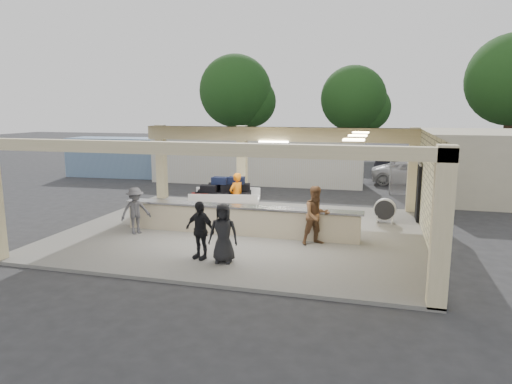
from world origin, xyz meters
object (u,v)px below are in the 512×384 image
(baggage_handler, at_px, (236,196))
(car_dark, at_px, (410,165))
(passenger_c, at_px, (136,211))
(car_white_a, at_px, (414,174))
(container_white, at_px, (257,161))
(passenger_b, at_px, (200,230))
(passenger_d, at_px, (223,233))
(drum_fan, at_px, (385,210))
(baggage_counter, at_px, (239,220))
(luggage_cart, at_px, (224,195))
(passenger_a, at_px, (316,215))
(container_blue, at_px, (141,158))

(baggage_handler, relative_size, car_dark, 0.39)
(passenger_c, height_order, car_white_a, passenger_c)
(baggage_handler, height_order, container_white, container_white)
(passenger_b, distance_m, passenger_c, 3.63)
(passenger_d, bearing_deg, container_white, 94.53)
(baggage_handler, relative_size, passenger_b, 1.08)
(drum_fan, distance_m, passenger_d, 7.24)
(baggage_handler, height_order, car_white_a, baggage_handler)
(container_white, bearing_deg, baggage_counter, -79.02)
(baggage_handler, bearing_deg, passenger_d, 43.29)
(passenger_b, bearing_deg, baggage_handler, 112.61)
(luggage_cart, relative_size, passenger_b, 1.77)
(passenger_a, bearing_deg, baggage_counter, 136.03)
(passenger_b, xyz_separation_m, car_white_a, (6.69, 15.73, -0.27))
(car_white_a, bearing_deg, container_white, 104.14)
(drum_fan, relative_size, car_white_a, 0.20)
(baggage_counter, xyz_separation_m, passenger_a, (2.66, -0.50, 0.43))
(luggage_cart, xyz_separation_m, passenger_c, (-2.00, -3.28, -0.04))
(passenger_d, bearing_deg, baggage_counter, 91.68)
(container_white, bearing_deg, baggage_handler, -80.81)
(container_blue, bearing_deg, baggage_handler, -48.90)
(passenger_a, xyz_separation_m, container_white, (-5.14, 11.78, 0.30))
(passenger_d, bearing_deg, luggage_cart, 102.03)
(baggage_counter, distance_m, baggage_handler, 2.19)
(passenger_a, height_order, container_white, container_white)
(baggage_handler, height_order, passenger_a, passenger_a)
(luggage_cart, bearing_deg, passenger_c, -132.79)
(drum_fan, relative_size, passenger_d, 0.55)
(baggage_counter, distance_m, passenger_c, 3.52)
(baggage_handler, distance_m, passenger_b, 4.79)
(baggage_counter, xyz_separation_m, passenger_b, (-0.29, -2.75, 0.34))
(luggage_cart, relative_size, passenger_c, 1.84)
(car_dark, bearing_deg, baggage_handler, -163.80)
(container_blue, bearing_deg, luggage_cart, -49.73)
(baggage_counter, xyz_separation_m, passenger_c, (-3.39, -0.86, 0.31))
(baggage_counter, bearing_deg, container_white, 102.38)
(drum_fan, distance_m, car_dark, 13.42)
(passenger_c, bearing_deg, passenger_d, -77.73)
(passenger_b, height_order, car_white_a, passenger_b)
(passenger_b, relative_size, container_blue, 0.17)
(baggage_handler, xyz_separation_m, container_blue, (-9.52, 9.78, 0.24))
(passenger_c, relative_size, passenger_d, 0.96)
(passenger_a, relative_size, container_blue, 0.19)
(drum_fan, xyz_separation_m, passenger_a, (-2.08, -3.45, 0.44))
(passenger_a, height_order, car_white_a, passenger_a)
(car_dark, bearing_deg, container_white, 162.15)
(car_dark, distance_m, container_white, 10.15)
(car_dark, bearing_deg, container_blue, 147.72)
(luggage_cart, relative_size, container_blue, 0.31)
(passenger_a, xyz_separation_m, car_dark, (3.68, 16.77, -0.25))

